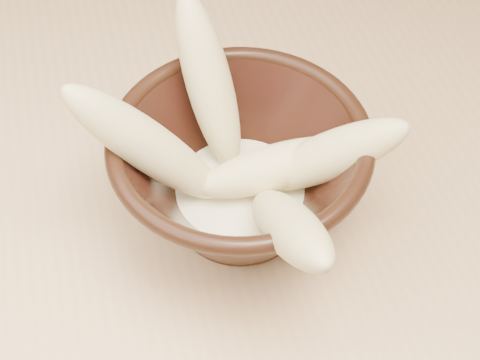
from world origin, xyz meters
name	(u,v)px	position (x,y,z in m)	size (l,w,h in m)	color
table	(222,186)	(0.00, 0.00, 0.67)	(1.20, 0.80, 0.75)	tan
bowl	(240,173)	(-0.01, -0.10, 0.81)	(0.20, 0.20, 0.11)	black
milk_puddle	(240,193)	(-0.01, -0.10, 0.79)	(0.11, 0.11, 0.02)	#F3EBC3
banana_upright	(209,83)	(-0.02, -0.04, 0.85)	(0.04, 0.04, 0.15)	#D8CB80
banana_left	(148,146)	(-0.07, -0.09, 0.85)	(0.04, 0.04, 0.16)	#D8CB80
banana_right	(328,156)	(0.06, -0.12, 0.83)	(0.04, 0.04, 0.14)	#D8CB80
banana_across	(275,167)	(0.02, -0.10, 0.82)	(0.04, 0.04, 0.12)	#D8CB80
banana_front	(289,227)	(0.01, -0.17, 0.84)	(0.04, 0.04, 0.16)	#D8CB80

